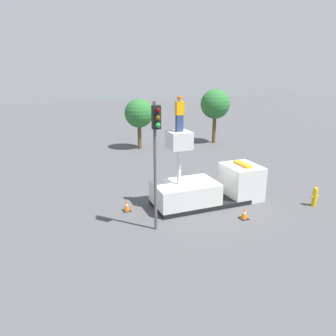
# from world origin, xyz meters

# --- Properties ---
(ground_plane) EXTENTS (120.00, 120.00, 0.00)m
(ground_plane) POSITION_xyz_m (0.00, 0.00, 0.00)
(ground_plane) COLOR #4C4C4F
(bucket_truck) EXTENTS (6.25, 2.27, 4.22)m
(bucket_truck) POSITION_xyz_m (0.46, 0.00, 0.89)
(bucket_truck) COLOR black
(bucket_truck) RESTS_ON ground
(worker) EXTENTS (0.40, 0.26, 1.75)m
(worker) POSITION_xyz_m (-1.33, 0.00, 5.09)
(worker) COLOR navy
(worker) RESTS_ON bucket_truck
(traffic_light_pole) EXTENTS (0.34, 0.57, 5.98)m
(traffic_light_pole) POSITION_xyz_m (-3.32, -2.01, 4.21)
(traffic_light_pole) COLOR #515156
(traffic_light_pole) RESTS_ON ground
(fire_hydrant) EXTENTS (0.49, 0.25, 1.09)m
(fire_hydrant) POSITION_xyz_m (5.72, -2.56, 0.54)
(fire_hydrant) COLOR gold
(fire_hydrant) RESTS_ON ground
(traffic_cone_rear) EXTENTS (0.40, 0.40, 0.64)m
(traffic_cone_rear) POSITION_xyz_m (-4.07, 0.63, 0.30)
(traffic_cone_rear) COLOR black
(traffic_cone_rear) RESTS_ON ground
(traffic_cone_curbside) EXTENTS (0.42, 0.42, 0.59)m
(traffic_cone_curbside) POSITION_xyz_m (1.20, -2.50, 0.28)
(traffic_cone_curbside) COLOR black
(traffic_cone_curbside) RESTS_ON ground
(tree_left_bg) EXTENTS (2.87, 2.87, 5.30)m
(tree_left_bg) POSITION_xyz_m (8.44, 13.42, 3.83)
(tree_left_bg) COLOR brown
(tree_left_bg) RESTS_ON ground
(tree_right_bg) EXTENTS (2.62, 2.62, 4.62)m
(tree_right_bg) POSITION_xyz_m (0.72, 13.77, 3.28)
(tree_right_bg) COLOR brown
(tree_right_bg) RESTS_ON ground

